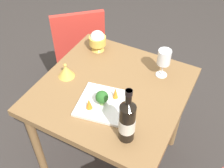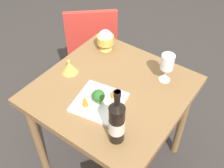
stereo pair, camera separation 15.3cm
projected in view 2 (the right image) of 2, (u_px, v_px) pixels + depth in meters
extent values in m
plane|color=#383330|center=(112.00, 159.00, 2.08)|extent=(8.00, 8.00, 0.00)
cube|color=olive|center=(112.00, 90.00, 1.57)|extent=(0.81, 0.81, 0.04)
cylinder|color=olive|center=(182.00, 121.00, 1.89)|extent=(0.05, 0.05, 0.72)
cylinder|color=olive|center=(38.00, 140.00, 1.77)|extent=(0.05, 0.05, 0.72)
cylinder|color=olive|center=(102.00, 81.00, 2.18)|extent=(0.05, 0.05, 0.72)
cube|color=red|center=(92.00, 44.00, 2.40)|extent=(0.56, 0.56, 0.02)
cube|color=red|center=(92.00, 35.00, 2.13)|extent=(0.30, 0.33, 0.40)
cylinder|color=black|center=(75.00, 53.00, 2.67)|extent=(0.03, 0.03, 0.43)
cylinder|color=black|center=(109.00, 51.00, 2.69)|extent=(0.03, 0.03, 0.43)
cylinder|color=black|center=(75.00, 77.00, 2.42)|extent=(0.03, 0.03, 0.43)
cylinder|color=black|center=(113.00, 74.00, 2.45)|extent=(0.03, 0.03, 0.43)
cylinder|color=black|center=(117.00, 124.00, 1.23)|extent=(0.07, 0.08, 0.22)
cone|color=black|center=(117.00, 106.00, 1.15)|extent=(0.07, 0.08, 0.03)
cylinder|color=black|center=(117.00, 98.00, 1.11)|extent=(0.03, 0.03, 0.07)
cylinder|color=black|center=(117.00, 94.00, 1.10)|extent=(0.03, 0.03, 0.02)
cylinder|color=silver|center=(117.00, 125.00, 1.24)|extent=(0.08, 0.08, 0.08)
cylinder|color=white|center=(164.00, 79.00, 1.60)|extent=(0.07, 0.07, 0.00)
cylinder|color=white|center=(165.00, 74.00, 1.57)|extent=(0.01, 0.01, 0.08)
cylinder|color=white|center=(168.00, 62.00, 1.51)|extent=(0.08, 0.08, 0.09)
cone|color=gold|center=(106.00, 46.00, 1.80)|extent=(0.08, 0.08, 0.04)
cylinder|color=gold|center=(105.00, 40.00, 1.77)|extent=(0.11, 0.11, 0.05)
sphere|color=white|center=(105.00, 37.00, 1.75)|extent=(0.09, 0.09, 0.09)
cone|color=gold|center=(69.00, 67.00, 1.63)|extent=(0.10, 0.10, 0.07)
sphere|color=gold|center=(69.00, 61.00, 1.59)|extent=(0.02, 0.02, 0.02)
cube|color=white|center=(99.00, 102.00, 1.46)|extent=(0.29, 0.29, 0.02)
cylinder|color=#729E4C|center=(99.00, 101.00, 1.44)|extent=(0.03, 0.03, 0.03)
sphere|color=#2D6B28|center=(98.00, 96.00, 1.41)|extent=(0.07, 0.07, 0.07)
cone|color=orange|center=(85.00, 101.00, 1.41)|extent=(0.03, 0.03, 0.07)
cone|color=orange|center=(113.00, 93.00, 1.45)|extent=(0.03, 0.03, 0.07)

